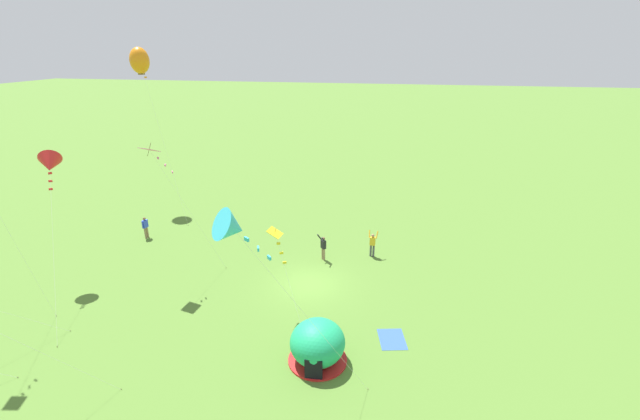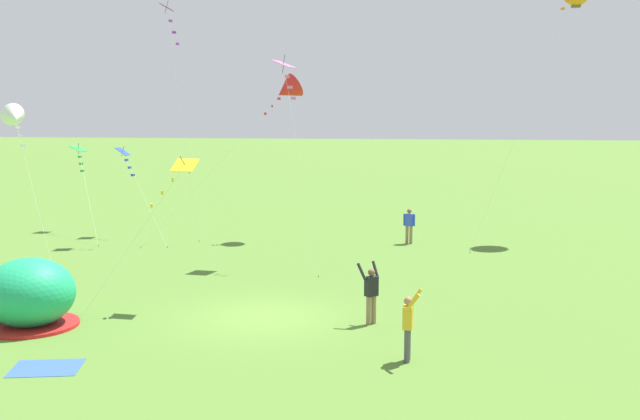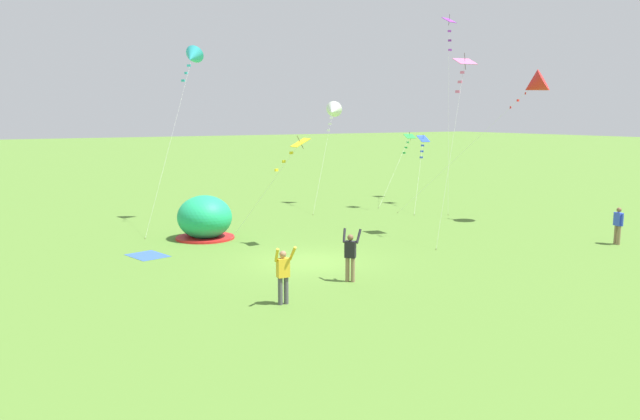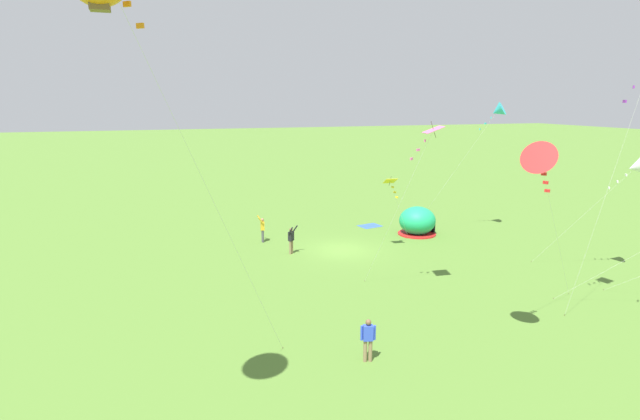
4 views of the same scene
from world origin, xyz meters
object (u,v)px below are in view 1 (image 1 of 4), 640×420
object	(u,v)px
person_with_toddler	(372,243)
kite_cyan	(232,228)
kite_red	(50,164)
kite_orange	(140,61)
kite_pink	(153,154)
person_watching_sky	(145,226)
person_flying_kite	(323,247)
popup_tent	(317,343)
kite_yellow	(277,238)

from	to	relation	value
person_with_toddler	kite_cyan	world-z (taller)	kite_cyan
kite_red	kite_orange	bearing A→B (deg)	9.89
kite_cyan	kite_pink	size ratio (longest dim) A/B	1.10
person_watching_sky	person_flying_kite	distance (m)	14.20
person_with_toddler	kite_red	size ratio (longest dim) A/B	0.23
person_watching_sky	person_flying_kite	world-z (taller)	person_flying_kite
kite_cyan	kite_orange	distance (m)	30.60
popup_tent	kite_orange	size ratio (longest dim) A/B	0.20
popup_tent	person_watching_sky	distance (m)	19.30
person_watching_sky	kite_orange	distance (m)	14.82
person_watching_sky	kite_cyan	xyz separation A→B (m)	(-16.27, -14.37, 8.06)
person_flying_kite	kite_red	size ratio (longest dim) A/B	0.23
kite_orange	kite_pink	distance (m)	16.55
person_watching_sky	person_with_toddler	xyz separation A→B (m)	(0.32, -17.48, 0.03)
person_flying_kite	kite_pink	xyz separation A→B (m)	(-4.32, 9.23, 7.13)
kite_pink	person_flying_kite	bearing A→B (deg)	-64.90
kite_pink	kite_orange	bearing A→B (deg)	33.07
kite_orange	kite_pink	world-z (taller)	kite_orange
person_watching_sky	kite_pink	distance (m)	10.14
person_flying_kite	kite_cyan	world-z (taller)	kite_cyan
kite_cyan	kite_yellow	bearing A→B (deg)	9.50
kite_cyan	kite_orange	bearing A→B (deg)	36.58
kite_cyan	person_watching_sky	bearing A→B (deg)	41.44
person_flying_kite	kite_orange	world-z (taller)	kite_orange
person_flying_kite	popup_tent	bearing A→B (deg)	-170.65
kite_yellow	kite_orange	bearing A→B (deg)	47.13
person_watching_sky	kite_yellow	xyz separation A→B (m)	(-7.29, -12.86, 3.48)
popup_tent	kite_red	world-z (taller)	kite_red
popup_tent	person_flying_kite	xyz separation A→B (m)	(10.16, 1.67, 0.00)
person_with_toddler	person_flying_kite	bearing A→B (deg)	109.79
kite_cyan	kite_orange	xyz separation A→B (m)	(24.39, 18.10, 3.76)
kite_red	kite_orange	size ratio (longest dim) A/B	0.60
person_with_toddler	kite_pink	distance (m)	15.44
person_flying_kite	kite_yellow	bearing A→B (deg)	168.51
popup_tent	kite_cyan	distance (m)	9.70
person_watching_sky	person_flying_kite	size ratio (longest dim) A/B	0.91
kite_yellow	kite_pink	distance (m)	8.99
person_with_toddler	kite_pink	size ratio (longest dim) A/B	0.21
kite_cyan	kite_red	size ratio (longest dim) A/B	1.16
popup_tent	kite_cyan	world-z (taller)	kite_cyan
kite_yellow	person_watching_sky	bearing A→B (deg)	60.45
kite_red	kite_pink	size ratio (longest dim) A/B	0.94
kite_red	kite_orange	xyz separation A→B (m)	(14.37, 2.51, 5.29)
popup_tent	person_flying_kite	bearing A→B (deg)	9.35
person_with_toddler	kite_cyan	distance (m)	18.69
popup_tent	kite_red	distance (m)	18.88
popup_tent	person_flying_kite	size ratio (longest dim) A/B	1.49
popup_tent	kite_pink	size ratio (longest dim) A/B	0.32
person_watching_sky	kite_red	size ratio (longest dim) A/B	0.21
person_with_toddler	kite_cyan	bearing A→B (deg)	169.38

